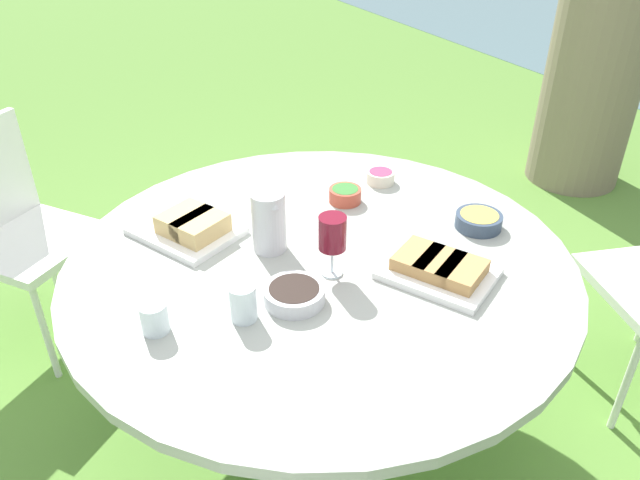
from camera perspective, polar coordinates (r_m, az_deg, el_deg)
name	(u,v)px	position (r m, az deg, el deg)	size (l,w,h in m)	color
ground_plane	(320,426)	(2.31, 0.00, -16.68)	(40.00, 40.00, 0.00)	#5B8C38
dining_table	(320,282)	(1.87, 0.00, -3.86)	(1.48, 1.48, 0.73)	#4C4C51
chair_near_left	(13,222)	(2.66, -26.29, 1.50)	(0.60, 0.60, 0.89)	white
water_pitcher	(269,221)	(1.82, -4.70, 1.70)	(0.11, 0.10, 0.19)	silver
wine_glass	(332,234)	(1.68, 1.14, 0.51)	(0.08, 0.08, 0.18)	silver
platter_bread_main	(439,268)	(1.76, 10.82, -2.57)	(0.37, 0.34, 0.06)	white
platter_charcuterie	(190,227)	(1.95, -11.81, 1.21)	(0.38, 0.34, 0.08)	white
bowl_fries	(479,220)	(2.01, 14.31, 1.78)	(0.14, 0.14, 0.05)	#334256
bowl_salad	(345,194)	(2.09, 2.31, 4.20)	(0.11, 0.11, 0.05)	#B74733
bowl_olives	(294,294)	(1.64, -2.37, -4.95)	(0.16, 0.16, 0.04)	silver
bowl_dip_red	(380,176)	(2.23, 5.55, 5.82)	(0.10, 0.10, 0.04)	beige
cup_water_near	(154,318)	(1.59, -14.91, -6.87)	(0.07, 0.07, 0.08)	silver
cup_water_far	(243,303)	(1.58, -7.05, -5.70)	(0.07, 0.07, 0.10)	silver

